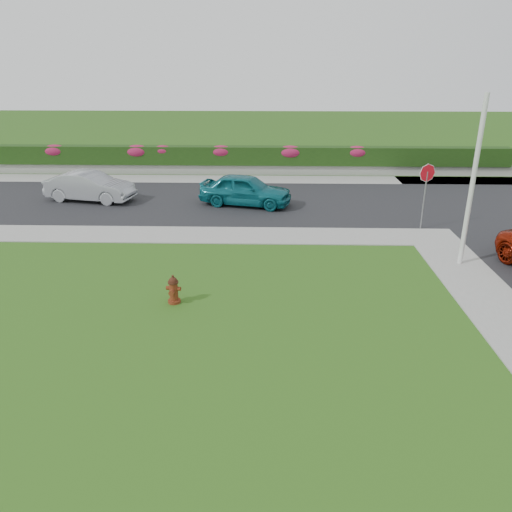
{
  "coord_description": "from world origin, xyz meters",
  "views": [
    {
      "loc": [
        0.39,
        -10.14,
        6.76
      ],
      "look_at": [
        -0.0,
        4.53,
        0.9
      ],
      "focal_mm": 35.0,
      "sensor_mm": 36.0,
      "label": 1
    }
  ],
  "objects_px": {
    "fire_hydrant": "(173,290)",
    "sedan_silver": "(90,186)",
    "sedan_teal": "(246,190)",
    "stop_sign": "(426,181)",
    "utility_pole": "(472,184)"
  },
  "relations": [
    {
      "from": "fire_hydrant",
      "to": "utility_pole",
      "type": "bearing_deg",
      "value": 27.87
    },
    {
      "from": "fire_hydrant",
      "to": "sedan_teal",
      "type": "relative_size",
      "value": 0.2
    },
    {
      "from": "sedan_silver",
      "to": "utility_pole",
      "type": "xyz_separation_m",
      "value": [
        15.69,
        -7.82,
        2.11
      ]
    },
    {
      "from": "sedan_silver",
      "to": "stop_sign",
      "type": "relative_size",
      "value": 1.58
    },
    {
      "from": "sedan_teal",
      "to": "stop_sign",
      "type": "xyz_separation_m",
      "value": [
        7.55,
        -3.42,
        1.29
      ]
    },
    {
      "from": "sedan_teal",
      "to": "stop_sign",
      "type": "relative_size",
      "value": 1.59
    },
    {
      "from": "sedan_silver",
      "to": "utility_pole",
      "type": "height_order",
      "value": "utility_pole"
    },
    {
      "from": "utility_pole",
      "to": "stop_sign",
      "type": "relative_size",
      "value": 2.07
    },
    {
      "from": "fire_hydrant",
      "to": "sedan_silver",
      "type": "relative_size",
      "value": 0.2
    },
    {
      "from": "utility_pole",
      "to": "stop_sign",
      "type": "height_order",
      "value": "utility_pole"
    },
    {
      "from": "sedan_silver",
      "to": "utility_pole",
      "type": "relative_size",
      "value": 0.77
    },
    {
      "from": "stop_sign",
      "to": "sedan_teal",
      "type": "bearing_deg",
      "value": 156.9
    },
    {
      "from": "sedan_silver",
      "to": "sedan_teal",
      "type": "bearing_deg",
      "value": -82.75
    },
    {
      "from": "stop_sign",
      "to": "sedan_silver",
      "type": "bearing_deg",
      "value": 166.65
    },
    {
      "from": "utility_pole",
      "to": "sedan_teal",
      "type": "bearing_deg",
      "value": 137.4
    }
  ]
}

